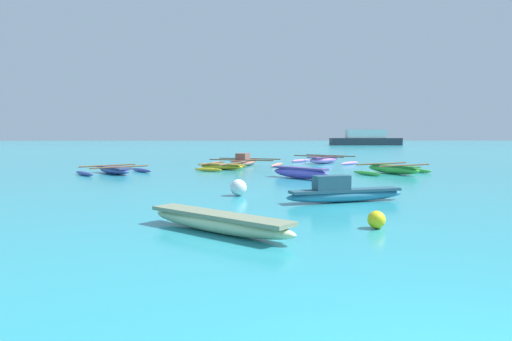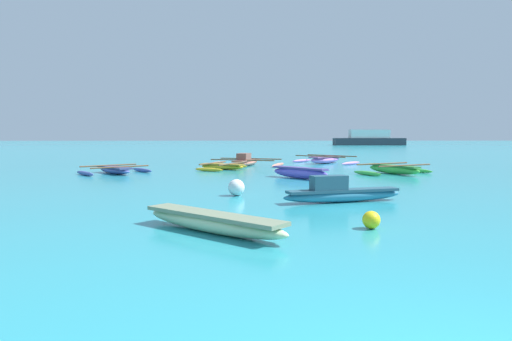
{
  "view_description": "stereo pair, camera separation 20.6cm",
  "coord_description": "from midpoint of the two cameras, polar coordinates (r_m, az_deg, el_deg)",
  "views": [
    {
      "loc": [
        -2.2,
        -2.57,
        1.99
      ],
      "look_at": [
        -1.42,
        18.67,
        0.25
      ],
      "focal_mm": 32.0,
      "sensor_mm": 36.0,
      "label": 1
    },
    {
      "loc": [
        -2.0,
        -2.57,
        1.99
      ],
      "look_at": [
        -1.42,
        18.67,
        0.25
      ],
      "focal_mm": 32.0,
      "sensor_mm": 36.0,
      "label": 2
    }
  ],
  "objects": [
    {
      "name": "mooring_buoy_2",
      "position": [
        14.54,
        -2.07,
        -2.13
      ],
      "size": [
        0.53,
        0.53,
        0.53
      ],
      "color": "white",
      "rests_on": "ground_plane"
    },
    {
      "name": "distant_ferry",
      "position": [
        79.36,
        14.02,
        3.87
      ],
      "size": [
        11.85,
        2.61,
        2.61
      ],
      "color": "#2D333D",
      "rests_on": "ground_plane"
    },
    {
      "name": "moored_boat_1",
      "position": [
        27.92,
        -1.06,
        1.12
      ],
      "size": [
        4.86,
        3.81,
        0.79
      ],
      "rotation": [
        0.0,
        0.0,
        1.21
      ],
      "color": "tan",
      "rests_on": "ground_plane"
    },
    {
      "name": "mooring_buoy_0",
      "position": [
        9.87,
        14.8,
        -5.99
      ],
      "size": [
        0.38,
        0.38,
        0.38
      ],
      "color": "yellow",
      "rests_on": "ground_plane"
    },
    {
      "name": "moored_boat_0",
      "position": [
        23.4,
        17.04,
        0.16
      ],
      "size": [
        4.02,
        3.28,
        0.49
      ],
      "rotation": [
        0.0,
        0.0,
        -1.1
      ],
      "color": "#48C648",
      "rests_on": "ground_plane"
    },
    {
      "name": "moored_boat_5",
      "position": [
        20.17,
        5.79,
        -0.23
      ],
      "size": [
        2.41,
        2.61,
        0.49
      ],
      "rotation": [
        0.0,
        0.0,
        -0.84
      ],
      "color": "#735ADD",
      "rests_on": "ground_plane"
    },
    {
      "name": "moored_boat_2",
      "position": [
        13.42,
        10.97,
        -2.74
      ],
      "size": [
        3.71,
        1.46,
        0.78
      ],
      "rotation": [
        0.0,
        0.0,
        0.26
      ],
      "color": "teal",
      "rests_on": "ground_plane"
    },
    {
      "name": "moored_boat_3",
      "position": [
        30.52,
        8.86,
        1.35
      ],
      "size": [
        4.42,
        4.37,
        0.53
      ],
      "rotation": [
        0.0,
        0.0,
        0.81
      ],
      "color": "#CC82DE",
      "rests_on": "ground_plane"
    },
    {
      "name": "moored_boat_4",
      "position": [
        23.53,
        -17.01,
        0.08
      ],
      "size": [
        3.73,
        3.58,
        0.41
      ],
      "rotation": [
        0.0,
        0.0,
        -0.89
      ],
      "color": "#495AA9",
      "rests_on": "ground_plane"
    },
    {
      "name": "moored_boat_7",
      "position": [
        25.15,
        -4.02,
        0.52
      ],
      "size": [
        2.84,
        3.48,
        0.37
      ],
      "rotation": [
        0.0,
        0.0,
        -0.46
      ],
      "color": "gold",
      "rests_on": "ground_plane"
    },
    {
      "name": "moored_boat_6",
      "position": [
        9.24,
        -4.82,
        -6.37
      ],
      "size": [
        3.23,
        2.94,
        0.39
      ],
      "rotation": [
        0.0,
        0.0,
        -0.72
      ],
      "color": "beige",
      "rests_on": "ground_plane"
    }
  ]
}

